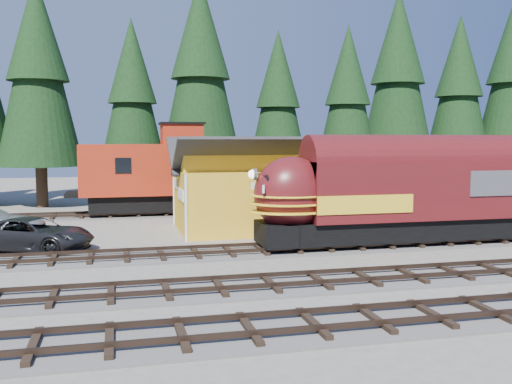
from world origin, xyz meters
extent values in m
plane|color=#6B665B|center=(0.00, 0.00, 0.00)|extent=(120.00, 120.00, 0.00)
cube|color=#4C4947|center=(10.00, 4.00, 0.04)|extent=(68.00, 3.20, 0.08)
cube|color=#38281E|center=(10.00, 4.72, 0.25)|extent=(68.00, 0.08, 0.16)
cube|color=#4C4947|center=(-10.00, 18.00, 0.04)|extent=(32.00, 3.20, 0.08)
cube|color=#38281E|center=(-10.00, 17.28, 0.25)|extent=(32.00, 0.08, 0.16)
cube|color=#38281E|center=(-10.00, 18.72, 0.25)|extent=(32.00, 0.08, 0.16)
cube|color=gold|center=(0.00, 10.50, 1.70)|extent=(12.00, 6.00, 3.40)
cube|color=gold|center=(0.00, 10.50, 4.12)|extent=(11.88, 3.30, 1.44)
cube|color=white|center=(-6.04, 9.50, 2.20)|extent=(0.06, 2.40, 0.60)
cone|color=black|center=(-14.86, 24.77, 10.23)|extent=(6.24, 6.24, 14.22)
cone|color=black|center=(-8.02, 24.88, 8.57)|extent=(5.23, 5.23, 11.90)
cone|color=black|center=(-2.63, 25.27, 10.77)|extent=(6.57, 6.57, 14.97)
cone|color=black|center=(4.09, 26.05, 8.45)|extent=(5.16, 5.16, 11.75)
cone|color=black|center=(9.69, 24.36, 8.67)|extent=(5.29, 5.29, 12.05)
cone|color=black|center=(15.47, 26.67, 10.93)|extent=(6.67, 6.67, 15.19)
cone|color=black|center=(21.76, 26.72, 9.82)|extent=(5.99, 5.99, 13.65)
cube|color=black|center=(4.45, 4.00, 0.84)|extent=(13.20, 2.36, 1.02)
cube|color=#531315|center=(5.20, 4.00, 2.74)|extent=(12.04, 2.78, 2.78)
ellipsoid|color=#531315|center=(-1.57, 4.00, 2.65)|extent=(3.52, 2.72, 3.43)
cube|color=#38383A|center=(8.62, 4.00, 3.06)|extent=(3.71, 2.84, 1.20)
sphere|color=white|center=(-3.40, 4.00, 3.57)|extent=(0.41, 0.41, 0.41)
cube|color=black|center=(-6.12, 18.00, 0.89)|extent=(10.07, 2.60, 1.12)
cube|color=#A72811|center=(-6.12, 18.00, 3.13)|extent=(11.19, 3.24, 3.36)
cube|color=#A72811|center=(-5.01, 18.00, 5.48)|extent=(2.68, 2.46, 1.34)
imported|color=black|center=(-13.13, 6.81, 0.77)|extent=(6.11, 4.67, 1.54)
camera|label=1|loc=(-9.33, -20.85, 5.14)|focal=40.00mm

